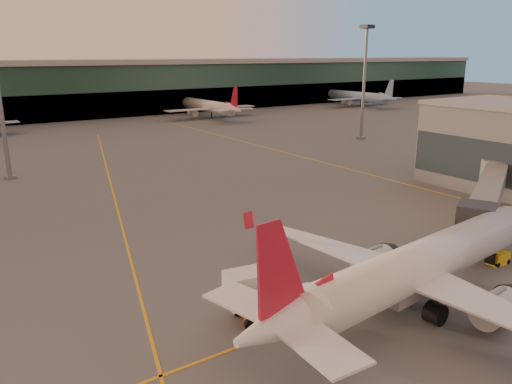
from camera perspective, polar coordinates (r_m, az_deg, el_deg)
ground at (r=41.91m, az=20.06°, el=-13.11°), size 600.00×600.00×0.00m
taxi_markings at (r=71.91m, az=-13.69°, el=-0.58°), size 100.12×173.00×0.01m
terminal at (r=165.66m, az=-23.73°, el=10.58°), size 400.00×20.00×17.60m
mast_east_near at (r=119.25m, az=12.30°, el=13.01°), size 2.40×2.40×25.60m
main_airplane at (r=41.02m, az=17.94°, el=-8.24°), size 34.84×31.45×10.51m
jet_bridge at (r=65.55m, az=25.16°, el=0.13°), size 25.83×15.03×5.41m
catering_truck at (r=38.08m, az=0.50°, el=-11.23°), size 5.45×3.04×4.01m
gpu_cart at (r=53.30m, az=25.98°, el=-6.83°), size 2.09×1.32×1.19m
pushback_tug at (r=58.14m, az=23.26°, el=-4.59°), size 3.56×2.43×1.67m
cone_wing_left at (r=53.84m, az=1.17°, el=-5.27°), size 0.50×0.50×0.63m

